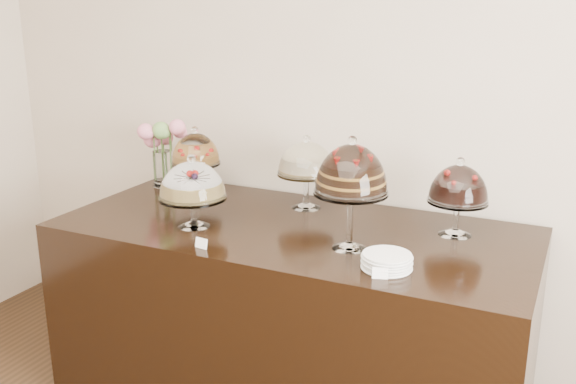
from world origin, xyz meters
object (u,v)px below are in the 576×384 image
at_px(cake_stand_sugar_sponge, 192,184).
at_px(cake_stand_fruit_tart, 196,152).
at_px(cake_stand_dark_choco, 459,188).
at_px(flower_vase, 163,145).
at_px(display_counter, 292,314).
at_px(cake_stand_cheesecake, 306,162).
at_px(cake_stand_choco_layer, 351,173).
at_px(plate_stack, 387,261).

height_order(cake_stand_sugar_sponge, cake_stand_fruit_tart, cake_stand_fruit_tart).
height_order(cake_stand_sugar_sponge, cake_stand_dark_choco, cake_stand_dark_choco).
distance_m(cake_stand_fruit_tart, flower_vase, 0.28).
bearing_deg(cake_stand_sugar_sponge, display_counter, 25.03).
relative_size(cake_stand_dark_choco, flower_vase, 0.91).
bearing_deg(cake_stand_cheesecake, cake_stand_choco_layer, -48.03).
bearing_deg(plate_stack, cake_stand_dark_choco, 72.05).
bearing_deg(cake_stand_fruit_tart, plate_stack, -23.77).
bearing_deg(cake_stand_sugar_sponge, cake_stand_fruit_tart, 121.42).
distance_m(cake_stand_dark_choco, plate_stack, 0.57).
relative_size(cake_stand_sugar_sponge, flower_vase, 0.87).
bearing_deg(cake_stand_dark_choco, cake_stand_choco_layer, -136.11).
relative_size(cake_stand_choco_layer, flower_vase, 1.23).
bearing_deg(display_counter, cake_stand_fruit_tart, 160.30).
height_order(cake_stand_cheesecake, flower_vase, flower_vase).
height_order(flower_vase, plate_stack, flower_vase).
bearing_deg(flower_vase, cake_stand_choco_layer, -19.90).
bearing_deg(cake_stand_choco_layer, cake_stand_fruit_tart, 158.92).
distance_m(cake_stand_choco_layer, cake_stand_cheesecake, 0.59).
bearing_deg(cake_stand_cheesecake, cake_stand_dark_choco, -5.82).
relative_size(display_counter, cake_stand_sugar_sponge, 6.40).
xyz_separation_m(display_counter, cake_stand_choco_layer, (0.33, -0.15, 0.78)).
relative_size(cake_stand_cheesecake, cake_stand_fruit_tart, 1.00).
xyz_separation_m(display_counter, plate_stack, (0.54, -0.30, 0.48)).
bearing_deg(cake_stand_dark_choco, flower_vase, 176.31).
xyz_separation_m(cake_stand_sugar_sponge, cake_stand_dark_choco, (1.12, 0.41, 0.01)).
xyz_separation_m(cake_stand_cheesecake, flower_vase, (-0.89, 0.03, -0.01)).
height_order(cake_stand_choco_layer, flower_vase, cake_stand_choco_layer).
bearing_deg(cake_stand_dark_choco, plate_stack, -107.95).
bearing_deg(flower_vase, cake_stand_sugar_sponge, -43.73).
xyz_separation_m(cake_stand_fruit_tart, plate_stack, (1.23, -0.54, -0.21)).
distance_m(display_counter, flower_vase, 1.22).
xyz_separation_m(cake_stand_cheesecake, plate_stack, (0.60, -0.59, -0.21)).
distance_m(flower_vase, plate_stack, 1.63).
xyz_separation_m(cake_stand_dark_choco, cake_stand_fruit_tart, (-1.39, 0.03, 0.02)).
bearing_deg(plate_stack, display_counter, 151.43).
bearing_deg(plate_stack, cake_stand_choco_layer, 144.65).
distance_m(display_counter, cake_stand_dark_choco, 1.00).
xyz_separation_m(display_counter, cake_stand_cheesecake, (-0.06, 0.29, 0.69)).
xyz_separation_m(cake_stand_cheesecake, cake_stand_dark_choco, (0.77, -0.08, -0.02)).
bearing_deg(cake_stand_cheesecake, cake_stand_sugar_sponge, -126.51).
height_order(cake_stand_dark_choco, flower_vase, flower_vase).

